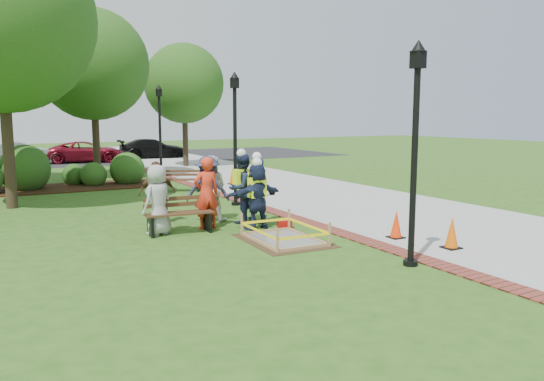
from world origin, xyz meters
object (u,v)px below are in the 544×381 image
lamp_near (415,137)px  bench_near (180,222)px  wet_concrete_pad (284,231)px  hivis_worker_c (242,186)px  hivis_worker_a (257,194)px  hivis_worker_b (257,189)px  cone_front (452,234)px

lamp_near → bench_near: bearing=121.5°
wet_concrete_pad → bench_near: 2.67m
wet_concrete_pad → bench_near: size_ratio=1.40×
hivis_worker_c → hivis_worker_a: bearing=-91.3°
bench_near → lamp_near: 6.12m
wet_concrete_pad → hivis_worker_b: (0.34, 2.00, 0.72)m
wet_concrete_pad → bench_near: (-1.85, 1.92, 0.05)m
wet_concrete_pad → hivis_worker_a: hivis_worker_a is taller
hivis_worker_b → hivis_worker_c: 0.48m
wet_concrete_pad → hivis_worker_c: (0.08, 2.41, 0.75)m
hivis_worker_a → hivis_worker_c: hivis_worker_c is taller
wet_concrete_pad → bench_near: bench_near is taller
bench_near → hivis_worker_c: hivis_worker_c is taller
bench_near → cone_front: bearing=-43.0°
bench_near → lamp_near: bearing=-58.5°
wet_concrete_pad → cone_front: (2.81, -2.43, 0.11)m
cone_front → hivis_worker_a: size_ratio=0.39×
bench_near → hivis_worker_a: bearing=-13.6°
hivis_worker_b → hivis_worker_a: bearing=-116.9°
hivis_worker_a → hivis_worker_c: size_ratio=0.91×
bench_near → cone_front: 6.37m
bench_near → hivis_worker_a: (1.91, -0.46, 0.63)m
hivis_worker_a → hivis_worker_b: bearing=63.1°
wet_concrete_pad → cone_front: bearing=-40.9°
wet_concrete_pad → hivis_worker_b: 2.15m
hivis_worker_a → hivis_worker_c: (0.02, 0.95, 0.08)m
hivis_worker_c → lamp_near: bearing=-79.0°
bench_near → hivis_worker_a: hivis_worker_a is taller
cone_front → hivis_worker_c: size_ratio=0.35×
bench_near → hivis_worker_c: (1.94, 0.49, 0.70)m
cone_front → bench_near: bearing=137.0°
cone_front → lamp_near: size_ratio=0.17×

